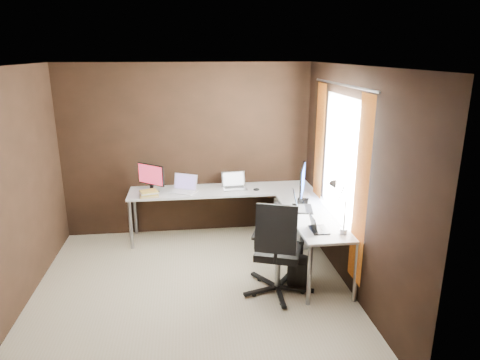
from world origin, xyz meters
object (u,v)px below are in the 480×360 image
Objects in this scene: office_chair at (277,266)px; wastebasket at (299,272)px; desk_lamp at (338,200)px; monitor_right at (302,182)px; laptop_black_small at (317,227)px; drawer_pedestal at (292,223)px; laptop_silver at (234,185)px; book_stack at (149,194)px; monitor_left at (151,176)px; laptop_black_big at (300,206)px; laptop_white at (184,188)px.

wastebasket is at bearing 44.98° from office_chair.
wastebasket is at bearing 174.58° from desk_lamp.
monitor_right reaches higher than laptop_black_small.
drawer_pedestal is 1.06× the size of monitor_right.
desk_lamp is (0.94, -1.71, 0.32)m from laptop_silver.
laptop_black_small is at bearing 22.03° from office_chair.
monitor_right is 2.09m from book_stack.
laptop_black_small is 2.41m from book_stack.
monitor_left is 0.71× the size of monitor_right.
laptop_black_big is (0.72, -0.98, -0.00)m from laptop_silver.
laptop_silver is at bearing 10.44° from book_stack.
laptop_black_big is at bearing 1.77° from laptop_black_small.
laptop_white is at bearing 87.30° from monitor_right.
drawer_pedestal is 0.99m from laptop_silver.
laptop_white is 0.73× the size of desk_lamp.
book_stack is 2.30m from wastebasket.
laptop_black_small is at bearing -20.93° from laptop_white.
drawer_pedestal is 0.77m from monitor_right.
office_chair is at bearing 171.18° from monitor_right.
laptop_black_small is at bearing -167.90° from laptop_black_big.
laptop_white is 0.73m from laptop_silver.
laptop_black_small is at bearing -69.59° from laptop_silver.
monitor_left is 1.53× the size of laptop_black_small.
desk_lamp reaches higher than drawer_pedestal.
book_stack reaches higher than drawer_pedestal.
drawer_pedestal is 1.34m from laptop_black_small.
book_stack is 0.88× the size of wastebasket.
monitor_right is 0.38m from laptop_black_big.
monitor_left is 2.11m from monitor_right.
laptop_silver is (1.18, 0.02, -0.18)m from monitor_left.
office_chair is (-0.42, -0.69, -0.45)m from laptop_black_big.
monitor_left is 0.93× the size of laptop_white.
wastebasket is at bearing -36.06° from book_stack.
office_chair reaches higher than laptop_black_small.
wastebasket is at bearing -99.06° from drawer_pedestal.
drawer_pedestal is at bearing -4.95° from book_stack.
office_chair is at bearing -43.98° from book_stack.
laptop_black_big reaches higher than book_stack.
desk_lamp is at bearing -65.01° from laptop_silver.
book_stack is (-1.20, -0.22, -0.01)m from laptop_silver.
office_chair is at bearing -161.10° from desk_lamp.
monitor_left is 0.68× the size of desk_lamp.
desk_lamp is at bearing -18.37° from laptop_white.
laptop_white is 1.64× the size of laptop_black_small.
laptop_black_big is at bearing 128.67° from desk_lamp.
laptop_black_big is at bearing -57.20° from laptop_silver.
laptop_black_big is 0.67m from laptop_black_small.
wastebasket is (1.77, -1.50, -0.80)m from monitor_left.
monitor_right is 1.76× the size of wastebasket.
desk_lamp is (0.21, -0.73, 0.32)m from laptop_black_big.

